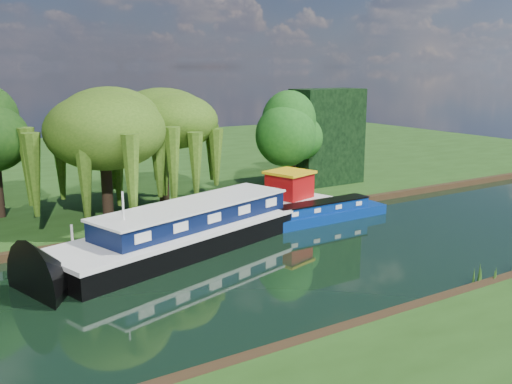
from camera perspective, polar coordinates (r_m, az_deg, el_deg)
ground at (r=28.29m, az=-5.49°, el=-8.84°), size 120.00×120.00×0.00m
far_bank at (r=59.67m, az=-20.31°, el=1.98°), size 120.00×52.00×0.45m
dutch_barge at (r=34.09m, az=-4.54°, el=-3.25°), size 20.53×10.11×4.24m
narrowboat at (r=38.67m, az=6.59°, el=-2.18°), size 10.44×1.91×1.52m
white_cruiser at (r=40.90m, az=8.43°, el=-2.21°), size 2.21×1.93×1.12m
willow_left at (r=37.08m, az=-14.98°, el=5.90°), size 6.71×6.71×8.05m
willow_right at (r=40.35m, az=-9.37°, el=6.10°), size 6.15×6.15×7.49m
tree_far_right at (r=44.59m, az=3.78°, el=5.90°), size 4.21×4.21×6.88m
conifer_hedge at (r=48.90m, az=7.10°, el=5.53°), size 6.00×3.00×8.00m
lamppost at (r=37.09m, az=-12.16°, el=-0.03°), size 0.36×0.36×2.56m
mooring_posts at (r=35.19m, az=-12.41°, el=-3.17°), size 19.16×0.16×1.00m
reeds_near at (r=26.37m, az=16.01°, el=-9.62°), size 33.70×1.50×1.10m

